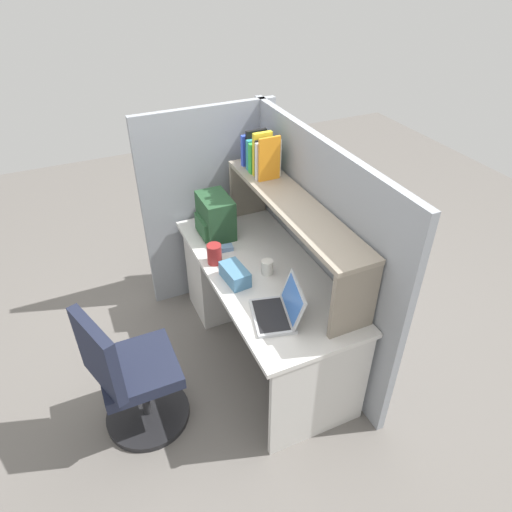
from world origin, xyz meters
TOP-DOWN VIEW (x-y plane):
  - ground_plane at (0.00, 0.00)m, footprint 8.00×8.00m
  - desk at (-0.39, 0.00)m, footprint 1.60×0.70m
  - cubicle_partition_rear at (0.00, 0.38)m, footprint 1.84×0.05m
  - cubicle_partition_left at (-0.85, -0.05)m, footprint 0.05×1.06m
  - overhead_hutch at (0.00, 0.20)m, footprint 1.44×0.28m
  - reference_books_on_shelf at (-0.47, 0.20)m, footprint 0.29×0.18m
  - laptop at (0.44, -0.10)m, footprint 0.36×0.33m
  - backpack at (-0.52, -0.13)m, footprint 0.30×0.22m
  - computer_mouse at (-0.30, -0.14)m, footprint 0.07×0.11m
  - paper_cup at (0.05, 0.01)m, footprint 0.08×0.08m
  - tissue_box at (0.04, -0.21)m, footprint 0.23×0.14m
  - snack_canister at (-0.20, -0.26)m, footprint 0.10×0.10m
  - office_chair at (0.25, -0.96)m, footprint 0.52×0.54m

SIDE VIEW (x-z plane):
  - ground_plane at x=0.00m, z-range 0.00..0.00m
  - office_chair at x=0.25m, z-range -0.07..0.86m
  - desk at x=-0.39m, z-range 0.04..0.77m
  - computer_mouse at x=-0.30m, z-range 0.73..0.76m
  - cubicle_partition_rear at x=0.00m, z-range 0.00..1.55m
  - cubicle_partition_left at x=-0.85m, z-range 0.00..1.55m
  - paper_cup at x=0.05m, z-range 0.73..0.83m
  - tissue_box at x=0.04m, z-range 0.73..0.83m
  - laptop at x=0.44m, z-range 0.67..0.89m
  - snack_canister at x=-0.20m, z-range 0.73..0.87m
  - backpack at x=-0.52m, z-range 0.73..1.02m
  - overhead_hutch at x=0.00m, z-range 0.86..1.31m
  - reference_books_on_shelf at x=-0.47m, z-range 1.16..1.45m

